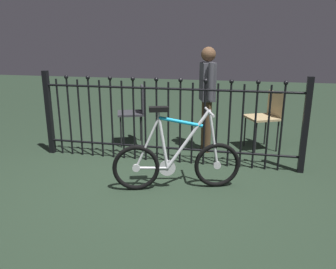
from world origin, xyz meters
The scene contains 6 objects.
ground_plane centered at (0.00, 0.00, 0.00)m, with size 20.00×20.00×0.00m, color #233324.
iron_fence centered at (-0.06, 0.82, 0.59)m, with size 3.46×0.07×1.17m.
bicycle centered at (0.29, 0.04, 0.32)m, with size 1.34×0.53×0.92m.
chair_tan centered at (1.32, 1.69, 0.53)m, with size 0.58×0.58×0.85m.
chair_charcoal centered at (-0.63, 1.48, 0.56)m, with size 0.51×0.50×0.91m.
person_visitor centered at (0.45, 1.42, 0.87)m, with size 0.26×0.46×1.49m.
Camera 1 is at (0.93, -3.26, 1.59)m, focal length 35.43 mm.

